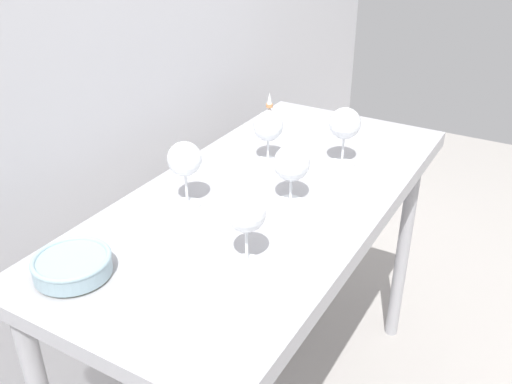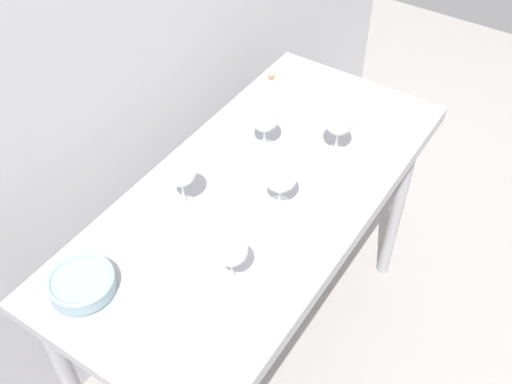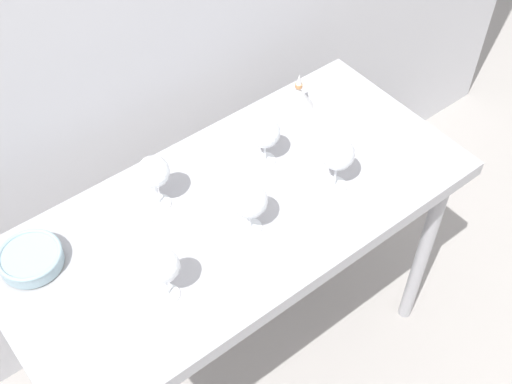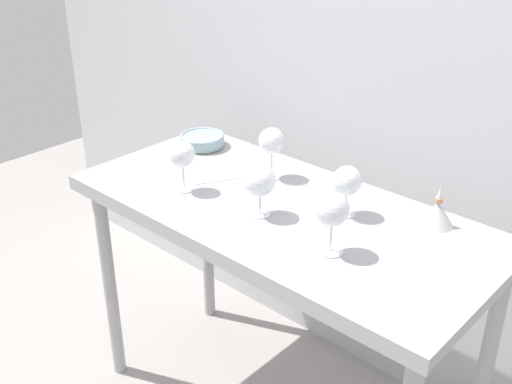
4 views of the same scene
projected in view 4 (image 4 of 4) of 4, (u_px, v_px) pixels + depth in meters
back_wall at (376, 53)px, 2.14m from camera, size 3.80×0.04×2.60m
steel_counter at (280, 235)px, 2.04m from camera, size 1.40×0.65×0.90m
wine_glass_far_right at (347, 182)px, 1.90m from camera, size 0.09×0.09×0.16m
wine_glass_far_left at (272, 142)px, 2.13m from camera, size 0.09×0.09×0.18m
wine_glass_near_left at (182, 155)px, 2.04m from camera, size 0.09×0.09×0.17m
wine_glass_near_right at (332, 211)px, 1.69m from camera, size 0.09×0.09×0.18m
wine_glass_near_center at (260, 182)px, 1.90m from camera, size 0.10×0.10×0.16m
tasting_sheet_upper at (222, 172)px, 2.22m from camera, size 0.23×0.27×0.00m
tasting_bowl at (202, 140)px, 2.43m from camera, size 0.17×0.17×0.05m
decanter_funnel at (437, 213)px, 1.87m from camera, size 0.10×0.10×0.13m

